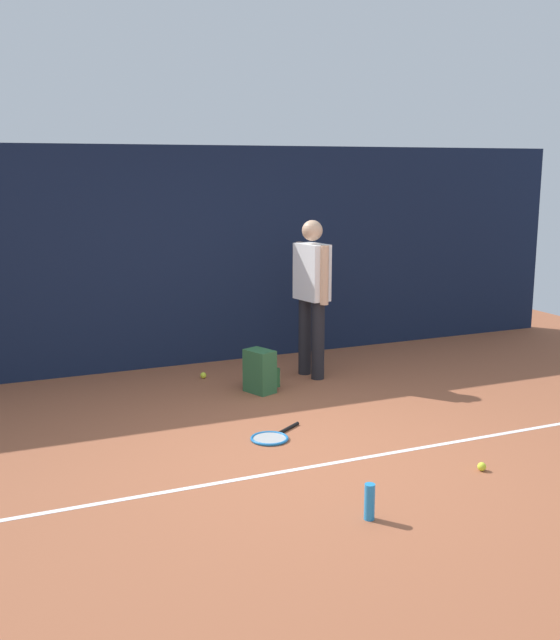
# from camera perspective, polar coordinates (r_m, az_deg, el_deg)

# --- Properties ---
(ground_plane) EXTENTS (12.00, 12.00, 0.00)m
(ground_plane) POSITION_cam_1_polar(r_m,az_deg,el_deg) (6.21, 1.49, -9.76)
(ground_plane) COLOR #9E5638
(back_fence) EXTENTS (10.00, 0.10, 2.48)m
(back_fence) POSITION_cam_1_polar(r_m,az_deg,el_deg) (8.66, -6.89, 4.75)
(back_fence) COLOR #141E38
(back_fence) RESTS_ON ground
(court_line) EXTENTS (9.00, 0.05, 0.00)m
(court_line) POSITION_cam_1_polar(r_m,az_deg,el_deg) (5.91, 2.99, -10.91)
(court_line) COLOR white
(court_line) RESTS_ON ground
(tennis_player) EXTENTS (0.29, 0.52, 1.70)m
(tennis_player) POSITION_cam_1_polar(r_m,az_deg,el_deg) (8.08, 2.41, 2.36)
(tennis_player) COLOR black
(tennis_player) RESTS_ON ground
(tennis_racket) EXTENTS (0.61, 0.49, 0.03)m
(tennis_racket) POSITION_cam_1_polar(r_m,az_deg,el_deg) (6.44, -0.65, -8.85)
(tennis_racket) COLOR black
(tennis_racket) RESTS_ON ground
(backpack) EXTENTS (0.35, 0.35, 0.44)m
(backpack) POSITION_cam_1_polar(r_m,az_deg,el_deg) (7.66, -1.45, -3.93)
(backpack) COLOR #2D6038
(backpack) RESTS_ON ground
(tennis_ball_near_player) EXTENTS (0.07, 0.07, 0.07)m
(tennis_ball_near_player) POSITION_cam_1_polar(r_m,az_deg,el_deg) (8.23, -5.81, -4.18)
(tennis_ball_near_player) COLOR #CCE033
(tennis_ball_near_player) RESTS_ON ground
(tennis_ball_by_fence) EXTENTS (0.07, 0.07, 0.07)m
(tennis_ball_by_fence) POSITION_cam_1_polar(r_m,az_deg,el_deg) (5.99, 14.99, -10.65)
(tennis_ball_by_fence) COLOR #CCE033
(tennis_ball_by_fence) RESTS_ON ground
(water_bottle) EXTENTS (0.07, 0.07, 0.24)m
(water_bottle) POSITION_cam_1_polar(r_m,az_deg,el_deg) (5.07, 6.78, -13.47)
(water_bottle) COLOR #268CD8
(water_bottle) RESTS_ON ground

